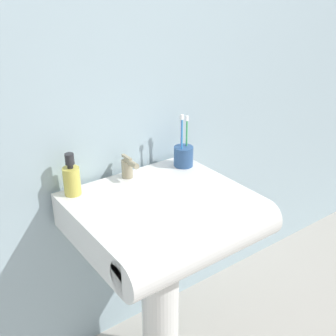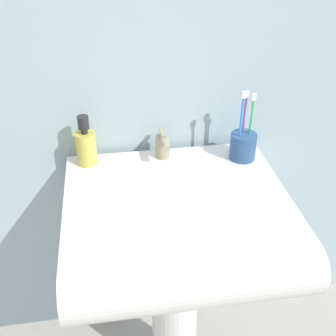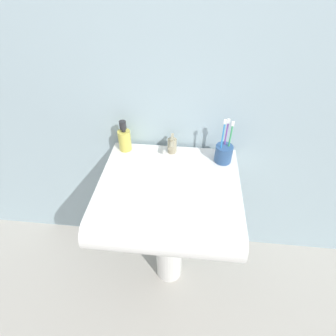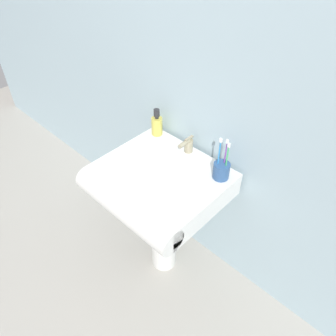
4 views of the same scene
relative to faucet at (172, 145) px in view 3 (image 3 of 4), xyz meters
name	(u,v)px [view 3 (image 3 of 4)]	position (x,y,z in m)	size (l,w,h in m)	color
ground_plane	(169,271)	(0.01, -0.19, -0.83)	(6.00, 6.00, 0.00)	#ADA89E
wall_back	(177,58)	(0.01, 0.10, 0.37)	(5.00, 0.05, 2.40)	#9EB7C1
sink_pedestal	(169,241)	(0.01, -0.19, -0.50)	(0.15, 0.15, 0.65)	white
sink_basin	(168,199)	(0.01, -0.25, -0.11)	(0.60, 0.56, 0.13)	white
faucet	(172,145)	(0.00, 0.00, 0.00)	(0.04, 0.10, 0.09)	tan
toothbrush_cup	(224,153)	(0.24, -0.04, 0.00)	(0.08, 0.08, 0.22)	#2D5184
soap_bottle	(125,139)	(-0.23, 0.00, 0.02)	(0.06, 0.06, 0.16)	gold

